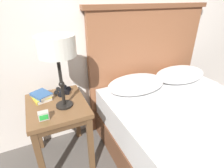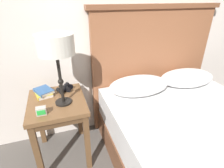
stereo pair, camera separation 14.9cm
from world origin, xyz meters
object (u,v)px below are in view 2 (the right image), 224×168
(table_lamp, at_px, (56,47))
(book_stacked_on_top, at_px, (43,91))
(nightstand, at_px, (58,110))
(alarm_clock, at_px, (41,111))
(book_on_nightstand, at_px, (43,93))
(bed, at_px, (195,140))
(binoculars_pair, at_px, (65,88))

(table_lamp, height_order, book_stacked_on_top, table_lamp)
(nightstand, bearing_deg, table_lamp, -46.07)
(nightstand, relative_size, alarm_clock, 8.63)
(table_lamp, bearing_deg, alarm_clock, -145.98)
(table_lamp, distance_m, book_on_nightstand, 0.51)
(book_stacked_on_top, bearing_deg, bed, -29.04)
(table_lamp, xyz_separation_m, binoculars_pair, (0.03, 0.21, -0.43))
(book_stacked_on_top, relative_size, binoculars_pair, 1.23)
(bed, xyz_separation_m, book_on_nightstand, (-1.15, 0.64, 0.31))
(bed, distance_m, book_on_nightstand, 1.35)
(nightstand, xyz_separation_m, table_lamp, (0.05, -0.06, 0.55))
(table_lamp, bearing_deg, book_on_nightstand, 129.72)
(table_lamp, height_order, binoculars_pair, table_lamp)
(table_lamp, xyz_separation_m, alarm_clock, (-0.16, -0.11, -0.43))
(bed, height_order, book_on_nightstand, bed)
(binoculars_pair, distance_m, alarm_clock, 0.38)
(bed, height_order, alarm_clock, bed)
(table_lamp, relative_size, book_stacked_on_top, 2.72)
(table_lamp, bearing_deg, nightstand, 133.93)
(book_stacked_on_top, bearing_deg, nightstand, -52.49)
(book_on_nightstand, height_order, binoculars_pair, binoculars_pair)
(book_on_nightstand, xyz_separation_m, book_stacked_on_top, (0.01, -0.01, 0.03))
(alarm_clock, bearing_deg, book_stacked_on_top, 87.67)
(book_on_nightstand, bearing_deg, alarm_clock, -90.97)
(bed, bearing_deg, nightstand, 154.11)
(book_on_nightstand, bearing_deg, book_stacked_on_top, -47.84)
(bed, relative_size, book_on_nightstand, 8.70)
(book_stacked_on_top, relative_size, alarm_clock, 2.87)
(nightstand, bearing_deg, book_stacked_on_top, 127.51)
(nightstand, height_order, alarm_clock, alarm_clock)
(alarm_clock, bearing_deg, nightstand, 56.74)
(nightstand, bearing_deg, binoculars_pair, 62.67)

